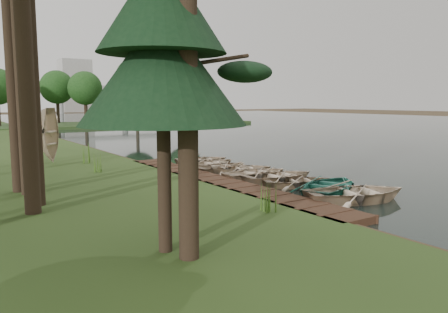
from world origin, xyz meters
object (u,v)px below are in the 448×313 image
rowboat_1 (331,184)px  rowboat_2 (298,179)px  rowboat_0 (357,190)px  boardwalk (217,183)px  stored_rowboat (51,157)px  pine_tree (162,33)px

rowboat_1 → rowboat_2: (-0.08, 1.84, -0.07)m
rowboat_0 → rowboat_2: (0.13, 3.32, -0.09)m
boardwalk → rowboat_2: (2.80, -2.32, 0.23)m
stored_rowboat → rowboat_0: bearing=-110.3°
stored_rowboat → pine_tree: (-1.15, -17.09, 4.68)m
boardwalk → stored_rowboat: (-4.94, 9.84, 0.47)m
rowboat_0 → rowboat_1: rowboat_0 is taller
rowboat_1 → stored_rowboat: (-7.82, 13.99, 0.18)m
boardwalk → pine_tree: (-6.09, -7.25, 5.15)m
boardwalk → rowboat_2: size_ratio=5.03×
rowboat_0 → stored_rowboat: (-7.61, 15.47, 0.16)m
stored_rowboat → rowboat_1: bearing=-107.3°
rowboat_0 → stored_rowboat: 17.24m
rowboat_2 → stored_rowboat: stored_rowboat is taller
boardwalk → rowboat_0: rowboat_0 is taller
boardwalk → rowboat_0: (2.67, -5.63, 0.32)m
rowboat_0 → rowboat_1: size_ratio=1.05×
boardwalk → pine_tree: size_ratio=1.98×
rowboat_1 → stored_rowboat: 16.03m
rowboat_1 → pine_tree: bearing=85.2°
rowboat_2 → stored_rowboat: (-7.74, 12.16, 0.25)m
boardwalk → rowboat_1: rowboat_1 is taller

